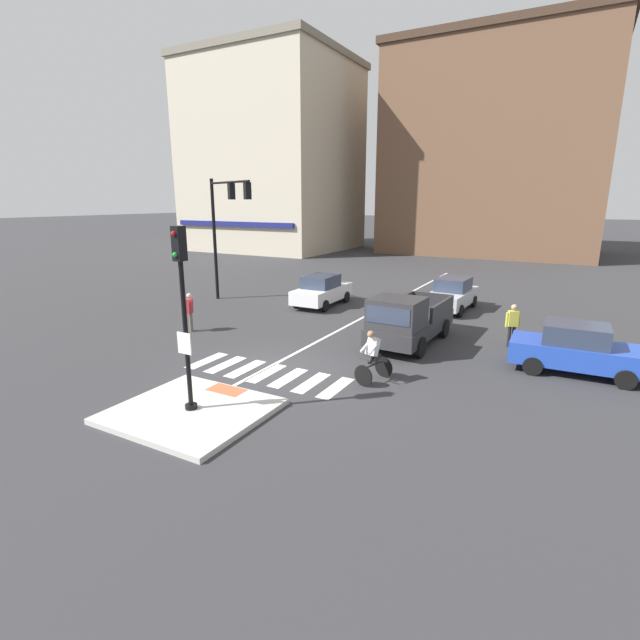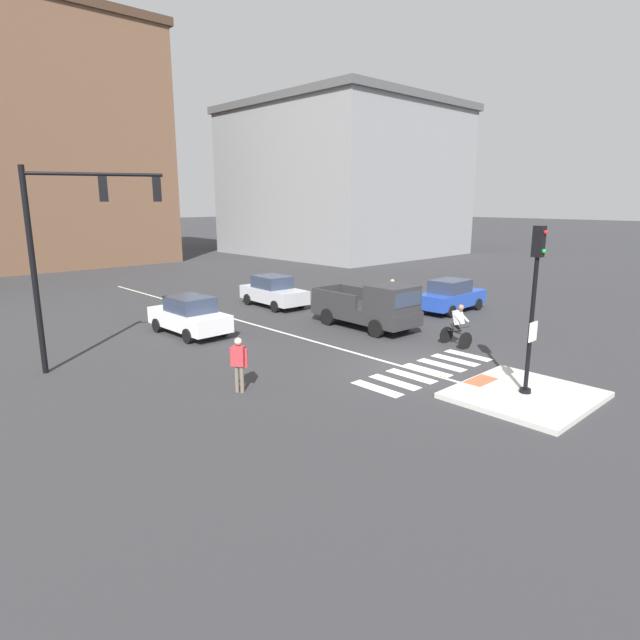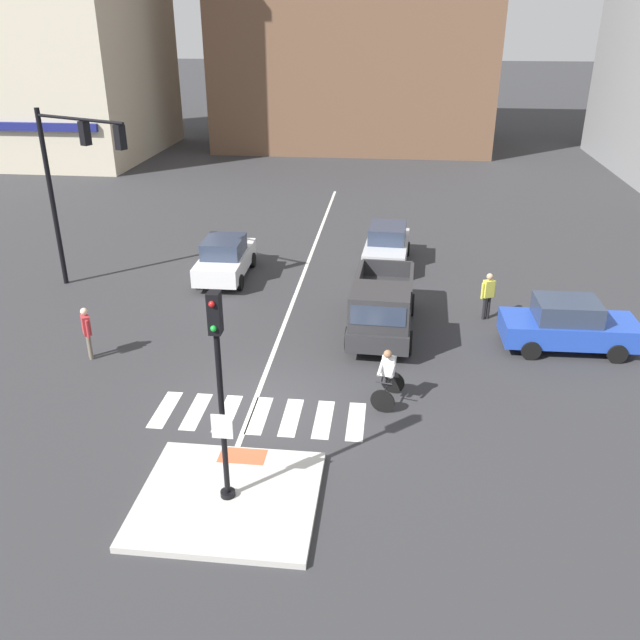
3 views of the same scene
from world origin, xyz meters
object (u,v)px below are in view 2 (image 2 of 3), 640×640
Objects in this scene: cyclist at (458,324)px; car_silver_eastbound_far at (273,291)px; car_blue_cross_right at (451,296)px; pickup_truck_charcoal_eastbound_mid at (372,307)px; traffic_light_mast at (74,233)px; signal_pole at (534,295)px; car_white_westbound_far at (189,316)px; pedestrian_waiting_far_side at (392,293)px; pedestrian_at_curb_left at (239,360)px.

car_silver_eastbound_far is at bearing 91.40° from cyclist.
car_blue_cross_right is 5.80m from pickup_truck_charcoal_eastbound_mid.
traffic_light_mast is at bearing 169.73° from car_blue_cross_right.
signal_pole is 12.30m from car_blue_cross_right.
signal_pole is at bearing -101.11° from car_silver_eastbound_far.
car_white_westbound_far is 13.05m from car_blue_cross_right.
cyclist is at bearing -144.66° from car_blue_cross_right.
car_white_westbound_far is at bearing 143.39° from pickup_truck_charcoal_eastbound_mid.
cyclist is (6.60, -8.79, 0.06)m from car_white_westbound_far.
car_white_westbound_far is (-3.28, 13.19, -2.19)m from signal_pole.
cyclist reaches higher than car_blue_cross_right.
traffic_light_mast is 1.59× the size of car_blue_cross_right.
traffic_light_mast is at bearing -159.84° from car_silver_eastbound_far.
traffic_light_mast is 1.58× the size of car_silver_eastbound_far.
pickup_truck_charcoal_eastbound_mid reaches higher than pedestrian_waiting_far_side.
signal_pole is 12.39m from pedestrian_waiting_far_side.
car_blue_cross_right is 6.74m from cyclist.
cyclist is (11.52, -6.98, -3.67)m from traffic_light_mast.
cyclist is 1.01× the size of pedestrian_at_curb_left.
pedestrian_waiting_far_side is (3.27, 5.91, 0.11)m from cyclist.
pickup_truck_charcoal_eastbound_mid is at bearing -14.35° from traffic_light_mast.
signal_pole is 15.95m from car_silver_eastbound_far.
traffic_light_mast reaches higher than car_white_westbound_far.
signal_pole is 9.25m from pickup_truck_charcoal_eastbound_mid.
pedestrian_waiting_far_side is at bearing 61.05° from cyclist.
pickup_truck_charcoal_eastbound_mid reaches higher than car_blue_cross_right.
pickup_truck_charcoal_eastbound_mid is (-5.79, 0.21, 0.17)m from car_blue_cross_right.
car_silver_eastbound_far is (11.25, 4.13, -3.73)m from traffic_light_mast.
signal_pole reaches higher than pedestrian_at_curb_left.
car_silver_eastbound_far is at bearing 89.83° from pickup_truck_charcoal_eastbound_mid.
pedestrian_at_curb_left is at bearing 133.79° from signal_pole.
car_white_westbound_far is 10.99m from cyclist.
traffic_light_mast is 1.60× the size of car_white_westbound_far.
traffic_light_mast reaches higher than pedestrian_waiting_far_side.
traffic_light_mast is 6.91m from pedestrian_at_curb_left.
cyclist is (-5.50, -3.90, 0.06)m from car_blue_cross_right.
traffic_light_mast is at bearing 165.65° from pickup_truck_charcoal_eastbound_mid.
car_silver_eastbound_far is at bearing 47.27° from pedestrian_at_curb_left.
car_silver_eastbound_far is 11.12m from cyclist.
traffic_light_mast is 17.70m from car_blue_cross_right.
car_silver_eastbound_far is at bearing 128.67° from car_blue_cross_right.
pickup_truck_charcoal_eastbound_mid is 3.09× the size of pedestrian_at_curb_left.
traffic_light_mast is 13.96m from cyclist.
car_white_westbound_far is at bearing -159.86° from car_silver_eastbound_far.
signal_pole reaches higher than pickup_truck_charcoal_eastbound_mid.
car_white_westbound_far is 7.86m from pickup_truck_charcoal_eastbound_mid.
traffic_light_mast reaches higher than car_silver_eastbound_far.
signal_pole is 5.90m from cyclist.
car_blue_cross_right is (17.02, -3.08, -3.73)m from traffic_light_mast.
signal_pole is at bearing -54.20° from traffic_light_mast.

